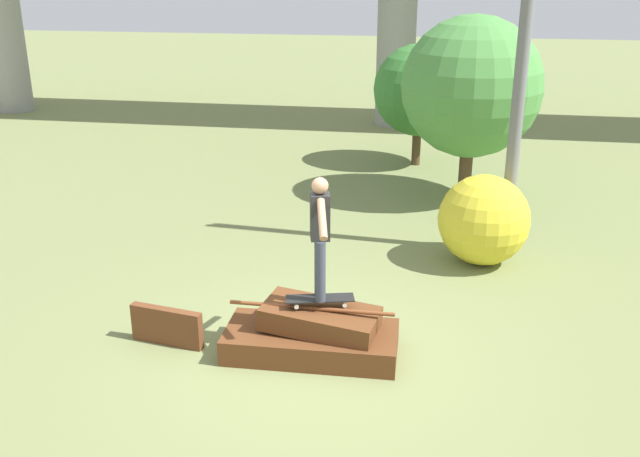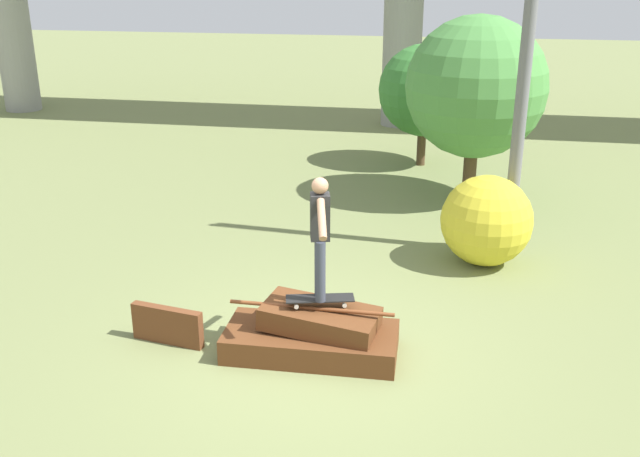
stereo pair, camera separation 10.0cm
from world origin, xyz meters
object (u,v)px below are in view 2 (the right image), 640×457
Objects in this scene: skater at (320,231)px; tree_behind_right at (476,87)px; tree_behind_left at (424,90)px; bush_yellow_flowering at (486,221)px; skateboard at (320,299)px; utility_pole at (527,52)px.

skater is 0.41× the size of tree_behind_right.
tree_behind_left is 1.96× the size of bush_yellow_flowering.
tree_behind_right reaches higher than skater.
skater reaches higher than bush_yellow_flowering.
tree_behind_left is (0.75, 8.86, 0.17)m from skater.
skateboard is 0.24× the size of tree_behind_right.
skateboard is 0.86m from skater.
utility_pole is at bearing -77.48° from tree_behind_right.
skateboard is 0.60× the size of bush_yellow_flowering.
utility_pole is 2.23× the size of tree_behind_left.
utility_pole is 2.59m from bush_yellow_flowering.
utility_pole reaches higher than skateboard.
bush_yellow_flowering is at bearing -77.31° from tree_behind_left.
skateboard is 0.14× the size of utility_pole.
skater is at bearing 90.00° from skateboard.
skater is at bearing -123.60° from utility_pole.
utility_pole is 5.66m from tree_behind_left.
skater is at bearing -122.85° from bush_yellow_flowering.
tree_behind_left is at bearing 85.14° from skateboard.
skater is (0.00, 0.00, 0.86)m from skateboard.
bush_yellow_flowering is (-0.40, -0.51, -2.51)m from utility_pole.
tree_behind_left is at bearing 102.69° from bush_yellow_flowering.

